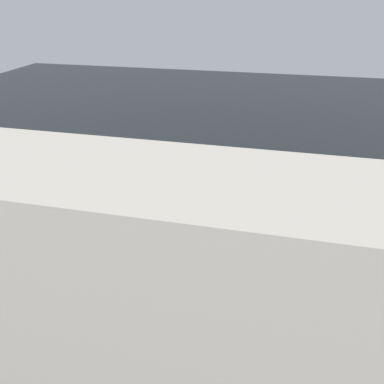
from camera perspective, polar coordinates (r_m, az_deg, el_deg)
name	(u,v)px	position (r m, az deg, el deg)	size (l,w,h in m)	color
ground_plane	(238,201)	(17.22, 7.03, -1.43)	(60.00, 60.00, 0.00)	black
kerb_strip	(224,258)	(13.74, 4.93, -9.95)	(24.00, 3.20, 0.04)	slate
moving_hatchback	(258,185)	(16.56, 10.05, 1.07)	(4.25, 3.12, 2.06)	orange
fire_hydrant	(132,214)	(15.59, -9.20, -3.38)	(0.42, 0.31, 0.80)	gold
pedestrian	(104,208)	(15.69, -13.33, -2.38)	(0.30, 0.56, 1.22)	silver
metal_railing	(258,265)	(12.48, 10.04, -10.85)	(9.14, 0.04, 1.05)	#B7BABF
sign_post	(106,203)	(14.23, -12.98, -1.59)	(0.07, 0.44, 2.40)	#4C4C51
building_block	(321,356)	(7.19, 19.06, -22.60)	(12.76, 2.40, 6.27)	gray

